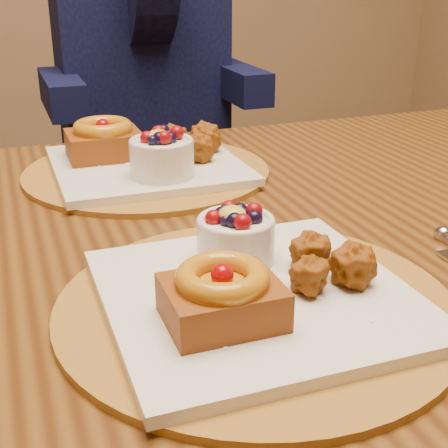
{
  "coord_description": "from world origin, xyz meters",
  "views": [
    {
      "loc": [
        -0.29,
        -0.82,
        1.06
      ],
      "look_at": [
        -0.1,
        -0.29,
        0.82
      ],
      "focal_mm": 50.0,
      "sensor_mm": 36.0,
      "label": 1
    }
  ],
  "objects_px": {
    "dining_table": "(190,279)",
    "chair_far": "(156,191)",
    "place_setting_near": "(253,287)",
    "diner": "(140,29)",
    "place_setting_far": "(145,159)"
  },
  "relations": [
    {
      "from": "chair_far",
      "to": "diner",
      "type": "xyz_separation_m",
      "value": [
        -0.03,
        -0.04,
        0.45
      ]
    },
    {
      "from": "place_setting_near",
      "to": "diner",
      "type": "distance_m",
      "value": 1.16
    },
    {
      "from": "dining_table",
      "to": "place_setting_far",
      "type": "distance_m",
      "value": 0.24
    },
    {
      "from": "diner",
      "to": "place_setting_far",
      "type": "bearing_deg",
      "value": -126.9
    },
    {
      "from": "place_setting_far",
      "to": "diner",
      "type": "xyz_separation_m",
      "value": [
        0.16,
        0.71,
        0.13
      ]
    },
    {
      "from": "dining_table",
      "to": "place_setting_near",
      "type": "distance_m",
      "value": 0.24
    },
    {
      "from": "dining_table",
      "to": "place_setting_near",
      "type": "relative_size",
      "value": 4.21
    },
    {
      "from": "dining_table",
      "to": "chair_far",
      "type": "bearing_deg",
      "value": 78.78
    },
    {
      "from": "place_setting_near",
      "to": "diner",
      "type": "height_order",
      "value": "diner"
    },
    {
      "from": "dining_table",
      "to": "diner",
      "type": "distance_m",
      "value": 0.97
    },
    {
      "from": "dining_table",
      "to": "place_setting_far",
      "type": "bearing_deg",
      "value": 90.81
    },
    {
      "from": "chair_far",
      "to": "diner",
      "type": "distance_m",
      "value": 0.46
    },
    {
      "from": "dining_table",
      "to": "chair_far",
      "type": "xyz_separation_m",
      "value": [
        0.19,
        0.96,
        -0.22
      ]
    },
    {
      "from": "place_setting_near",
      "to": "diner",
      "type": "xyz_separation_m",
      "value": [
        0.16,
        1.14,
        0.13
      ]
    },
    {
      "from": "diner",
      "to": "chair_far",
      "type": "bearing_deg",
      "value": 23.82
    }
  ]
}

